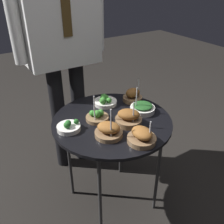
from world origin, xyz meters
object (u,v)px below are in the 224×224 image
object	(u,v)px
bowl_roast_front_left	(109,130)
bowl_roast_mid_right	(133,96)
bowl_roast_center	(129,118)
waiter_figure	(60,28)
bowl_broccoli_back_left	(97,116)
serving_cart	(112,126)
bowl_spinach_front_center	(142,108)
bowl_roast_back_right	(142,136)
bowl_broccoli_mid_left	(69,127)
bowl_broccoli_far_rim	(105,101)

from	to	relation	value
bowl_roast_front_left	bowl_roast_mid_right	distance (m)	0.42
bowl_roast_center	waiter_figure	xyz separation A→B (m)	(-0.10, 0.63, 0.38)
bowl_broccoli_back_left	bowl_roast_front_left	bearing A→B (deg)	-98.96
bowl_roast_center	waiter_figure	size ratio (longest dim) A/B	0.09
serving_cart	bowl_broccoli_back_left	size ratio (longest dim) A/B	4.10
bowl_roast_center	bowl_roast_front_left	size ratio (longest dim) A/B	0.86
serving_cart	bowl_spinach_front_center	world-z (taller)	bowl_spinach_front_center
bowl_roast_front_left	bowl_roast_back_right	distance (m)	0.17
bowl_roast_center	bowl_roast_mid_right	bearing A→B (deg)	49.03
bowl_spinach_front_center	bowl_roast_center	xyz separation A→B (m)	(-0.15, -0.06, 0.01)
bowl_broccoli_back_left	bowl_roast_front_left	distance (m)	0.17
bowl_roast_mid_right	serving_cart	bearing A→B (deg)	-151.95
bowl_roast_front_left	bowl_broccoli_mid_left	xyz separation A→B (m)	(-0.15, 0.16, -0.01)
bowl_roast_center	bowl_roast_back_right	xyz separation A→B (m)	(-0.04, -0.17, -0.00)
bowl_roast_center	bowl_broccoli_mid_left	size ratio (longest dim) A/B	1.21
bowl_broccoli_back_left	bowl_roast_back_right	world-z (taller)	bowl_broccoli_back_left
bowl_roast_front_left	bowl_roast_mid_right	bearing A→B (deg)	36.77
bowl_broccoli_mid_left	bowl_spinach_front_center	bearing A→B (deg)	-6.77
serving_cart	waiter_figure	distance (m)	0.72
bowl_roast_center	bowl_roast_front_left	distance (m)	0.16
bowl_spinach_front_center	bowl_broccoli_mid_left	distance (m)	0.45
serving_cart	bowl_roast_center	size ratio (longest dim) A/B	4.47
bowl_roast_front_left	bowl_broccoli_far_rim	size ratio (longest dim) A/B	1.23
bowl_broccoli_back_left	bowl_roast_center	world-z (taller)	bowl_broccoli_back_left
bowl_roast_front_left	bowl_broccoli_far_rim	bearing A→B (deg)	62.30
bowl_spinach_front_center	bowl_roast_mid_right	distance (m)	0.15
serving_cart	bowl_roast_front_left	distance (m)	0.18
bowl_broccoli_back_left	bowl_broccoli_far_rim	bearing A→B (deg)	45.35
bowl_broccoli_back_left	bowl_roast_center	xyz separation A→B (m)	(0.13, -0.13, 0.01)
bowl_broccoli_back_left	bowl_roast_mid_right	world-z (taller)	bowl_broccoli_back_left
serving_cart	bowl_roast_mid_right	bearing A→B (deg)	28.05
waiter_figure	bowl_roast_mid_right	bearing A→B (deg)	-56.28
serving_cart	bowl_broccoli_back_left	bearing A→B (deg)	148.15
serving_cart	bowl_roast_back_right	world-z (taller)	bowl_roast_back_right
serving_cart	bowl_broccoli_mid_left	xyz separation A→B (m)	(-0.25, 0.03, 0.06)
bowl_roast_mid_right	waiter_figure	size ratio (longest dim) A/B	0.09
bowl_spinach_front_center	waiter_figure	bearing A→B (deg)	113.60
bowl_spinach_front_center	bowl_broccoli_far_rim	world-z (taller)	bowl_spinach_front_center
bowl_roast_center	bowl_broccoli_mid_left	world-z (taller)	bowl_roast_center
bowl_spinach_front_center	bowl_roast_center	size ratio (longest dim) A/B	1.06
bowl_roast_back_right	waiter_figure	bearing A→B (deg)	94.15
bowl_broccoli_mid_left	bowl_roast_mid_right	bearing A→B (deg)	10.67
serving_cart	bowl_broccoli_back_left	xyz separation A→B (m)	(-0.07, 0.04, 0.07)
bowl_roast_back_right	waiter_figure	distance (m)	0.89
bowl_broccoli_far_rim	bowl_roast_mid_right	world-z (taller)	bowl_roast_mid_right
bowl_roast_back_right	bowl_spinach_front_center	bearing A→B (deg)	51.25
serving_cart	bowl_roast_back_right	size ratio (longest dim) A/B	4.70
bowl_broccoli_back_left	bowl_roast_front_left	xyz separation A→B (m)	(-0.03, -0.17, 0.01)
bowl_spinach_front_center	bowl_roast_back_right	xyz separation A→B (m)	(-0.19, -0.23, 0.01)
bowl_broccoli_far_rim	waiter_figure	bearing A→B (deg)	105.91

